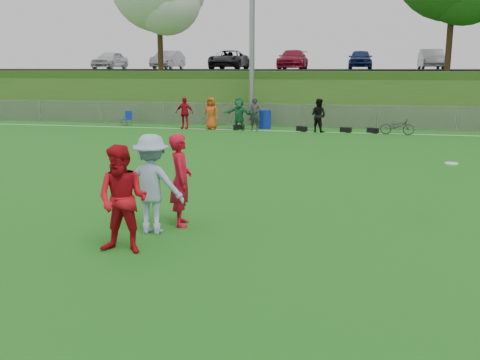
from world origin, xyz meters
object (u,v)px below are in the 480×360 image
(player_red_left, at_px, (181,180))
(player_blue, at_px, (152,184))
(bicycle, at_px, (397,126))
(frisbee, at_px, (451,163))
(player_red_center, at_px, (123,200))
(recycling_bin, at_px, (265,119))

(player_red_left, xyz_separation_m, player_blue, (-0.38, -0.63, 0.03))
(bicycle, bearing_deg, player_blue, 168.56)
(player_blue, bearing_deg, bicycle, -108.07)
(frisbee, xyz_separation_m, bicycle, (0.05, 15.75, -0.90))
(player_red_left, distance_m, player_blue, 0.74)
(player_red_center, height_order, bicycle, player_red_center)
(recycling_bin, bearing_deg, player_red_center, -87.56)
(player_blue, bearing_deg, recycling_bin, -86.69)
(frisbee, bearing_deg, bicycle, 89.82)
(player_red_left, xyz_separation_m, player_red_center, (-0.46, -1.83, 0.01))
(frisbee, bearing_deg, player_blue, -163.41)
(player_red_center, height_order, frisbee, player_red_center)
(player_red_left, distance_m, recycling_bin, 18.21)
(player_blue, xyz_separation_m, bicycle, (5.87, 17.49, -0.57))
(player_red_center, bearing_deg, player_blue, 86.75)
(player_red_center, bearing_deg, player_red_left, 76.19)
(player_blue, distance_m, bicycle, 18.45)
(player_red_left, distance_m, player_red_center, 1.89)
(frisbee, height_order, recycling_bin, frisbee)
(recycling_bin, distance_m, bicycle, 6.92)
(player_blue, relative_size, recycling_bin, 1.99)
(player_red_left, bearing_deg, bicycle, -35.98)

